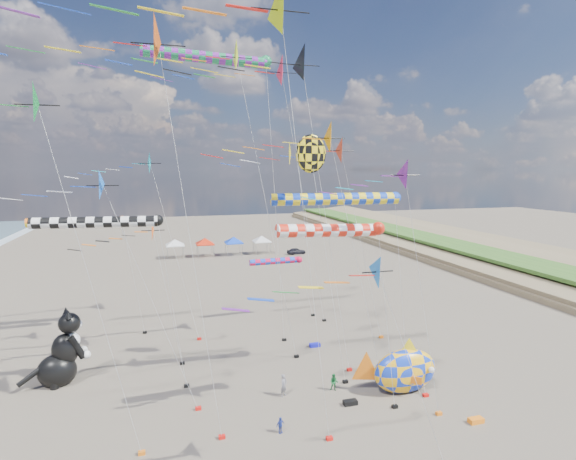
{
  "coord_description": "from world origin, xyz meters",
  "views": [
    {
      "loc": [
        -8.47,
        -17.18,
        14.98
      ],
      "look_at": [
        -0.01,
        12.0,
        10.88
      ],
      "focal_mm": 28.0,
      "sensor_mm": 36.0,
      "label": 1
    }
  ],
  "objects_px": {
    "fish_inflatable": "(404,371)",
    "person_adult": "(284,385)",
    "cat_inflatable": "(60,347)",
    "child_green": "(334,382)",
    "child_blue": "(280,425)",
    "parked_car": "(296,251)"
  },
  "relations": [
    {
      "from": "child_green",
      "to": "cat_inflatable",
      "type": "bearing_deg",
      "value": -168.19
    },
    {
      "from": "cat_inflatable",
      "to": "child_green",
      "type": "relative_size",
      "value": 4.48
    },
    {
      "from": "cat_inflatable",
      "to": "child_blue",
      "type": "relative_size",
      "value": 5.55
    },
    {
      "from": "child_blue",
      "to": "parked_car",
      "type": "height_order",
      "value": "parked_car"
    },
    {
      "from": "cat_inflatable",
      "to": "child_green",
      "type": "distance_m",
      "value": 19.2
    },
    {
      "from": "cat_inflatable",
      "to": "fish_inflatable",
      "type": "relative_size",
      "value": 0.87
    },
    {
      "from": "person_adult",
      "to": "child_green",
      "type": "bearing_deg",
      "value": -44.08
    },
    {
      "from": "cat_inflatable",
      "to": "parked_car",
      "type": "xyz_separation_m",
      "value": [
        30.3,
        42.02,
        -2.1
      ]
    },
    {
      "from": "child_blue",
      "to": "parked_car",
      "type": "bearing_deg",
      "value": 47.44
    },
    {
      "from": "fish_inflatable",
      "to": "child_green",
      "type": "height_order",
      "value": "fish_inflatable"
    },
    {
      "from": "cat_inflatable",
      "to": "child_blue",
      "type": "bearing_deg",
      "value": -57.15
    },
    {
      "from": "child_blue",
      "to": "cat_inflatable",
      "type": "bearing_deg",
      "value": 118.29
    },
    {
      "from": "fish_inflatable",
      "to": "child_blue",
      "type": "bearing_deg",
      "value": -166.01
    },
    {
      "from": "fish_inflatable",
      "to": "child_blue",
      "type": "height_order",
      "value": "fish_inflatable"
    },
    {
      "from": "cat_inflatable",
      "to": "parked_car",
      "type": "relative_size",
      "value": 1.61
    },
    {
      "from": "fish_inflatable",
      "to": "parked_car",
      "type": "height_order",
      "value": "fish_inflatable"
    },
    {
      "from": "child_green",
      "to": "child_blue",
      "type": "xyz_separation_m",
      "value": [
        -4.82,
        -3.79,
        -0.11
      ]
    },
    {
      "from": "fish_inflatable",
      "to": "person_adult",
      "type": "relative_size",
      "value": 4.06
    },
    {
      "from": "cat_inflatable",
      "to": "person_adult",
      "type": "relative_size",
      "value": 3.51
    },
    {
      "from": "fish_inflatable",
      "to": "person_adult",
      "type": "bearing_deg",
      "value": 167.98
    },
    {
      "from": "cat_inflatable",
      "to": "fish_inflatable",
      "type": "bearing_deg",
      "value": -38.79
    },
    {
      "from": "child_green",
      "to": "child_blue",
      "type": "distance_m",
      "value": 6.13
    }
  ]
}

